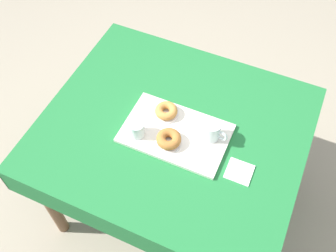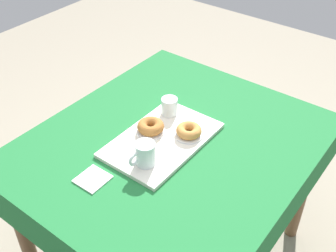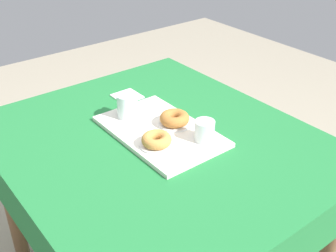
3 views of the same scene
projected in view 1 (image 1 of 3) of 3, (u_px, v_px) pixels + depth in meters
ground_plane at (172, 198)px, 2.46m from camera, size 6.00×6.00×0.00m
dining_table at (173, 139)px, 1.91m from camera, size 1.22×1.06×0.78m
serving_tray at (176, 133)px, 1.80m from camera, size 0.48×0.31×0.02m
tea_mug_left at (212, 131)px, 1.74m from camera, size 0.12×0.08×0.10m
water_glass_near at (137, 129)px, 1.76m from camera, size 0.07×0.07×0.08m
donut_plate_left at (166, 114)px, 1.85m from camera, size 0.12×0.12×0.01m
sugar_donut_left at (166, 111)px, 1.83m from camera, size 0.11×0.11×0.04m
donut_plate_right at (169, 142)px, 1.75m from camera, size 0.12×0.12×0.01m
sugar_donut_right at (169, 139)px, 1.73m from camera, size 0.11×0.11×0.04m
paper_napkin at (239, 172)px, 1.69m from camera, size 0.11×0.11×0.01m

